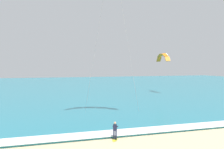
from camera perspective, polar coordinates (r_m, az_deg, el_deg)
The scene contains 5 objects.
sea at distance 83.80m, azimuth -10.80°, elevation -2.62°, with size 200.00×120.00×0.20m, color teal.
surf_foam at distance 26.83m, azimuth 5.18°, elevation -12.42°, with size 200.00×2.36×0.04m, color white.
surfboard at distance 24.55m, azimuth 0.67°, elevation -14.26°, with size 1.03×1.45×0.09m.
kitesurfer at distance 24.33m, azimuth 0.67°, elevation -12.18°, with size 0.67×0.67×1.69m.
kite_distant at distance 62.79m, azimuth 11.28°, elevation 3.97°, with size 1.58×5.84×2.05m.
Camera 1 is at (-10.16, -9.90, 6.94)m, focal length 41.09 mm.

